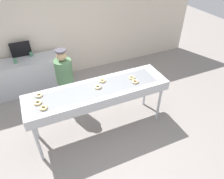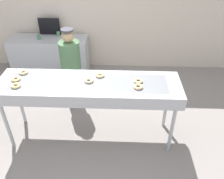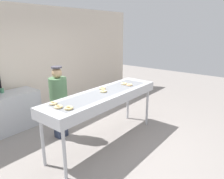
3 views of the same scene
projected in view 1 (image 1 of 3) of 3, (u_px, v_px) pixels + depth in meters
The scene contains 15 objects.
ground_plane at pixel (100, 128), 4.46m from camera, with size 16.00×16.00×0.00m, color gray.
back_wall at pixel (64, 25), 5.40m from camera, with size 8.00×0.12×2.84m, color beige.
fryer_conveyor at pixel (98, 92), 3.87m from camera, with size 2.70×0.72×1.07m.
plain_donut_0 at pixel (132, 77), 4.07m from camera, with size 0.13×0.13×0.04m, color #EED08B.
plain_donut_1 at pixel (102, 81), 3.98m from camera, with size 0.13×0.13×0.04m, color #F3D289.
plain_donut_2 at pixel (135, 82), 3.95m from camera, with size 0.13×0.13×0.04m, color #F9C88C.
plain_donut_3 at pixel (98, 87), 3.82m from camera, with size 0.13×0.13×0.04m, color beige.
plain_donut_4 at pixel (43, 108), 3.37m from camera, with size 0.13×0.13×0.04m, color #F8D584.
plain_donut_5 at pixel (38, 103), 3.47m from camera, with size 0.13×0.13×0.04m, color #F5D48C.
plain_donut_6 at pixel (39, 95), 3.63m from camera, with size 0.13×0.13×0.04m, color beige.
worker_baker at pixel (65, 78), 4.41m from camera, with size 0.36×0.36×1.54m.
prep_counter at pixel (28, 75), 5.30m from camera, with size 1.74×0.62×0.86m, color #B7BABF.
paper_cup_0 at pixel (15, 61), 4.92m from camera, with size 0.08×0.08×0.10m, color #4C8C66.
paper_cup_1 at pixel (31, 54), 5.20m from camera, with size 0.08×0.08×0.10m, color #4C8C66.
menu_display at pixel (21, 49), 5.11m from camera, with size 0.48×0.04×0.38m, color black.
Camera 1 is at (-1.00, -2.88, 3.37)m, focal length 33.14 mm.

